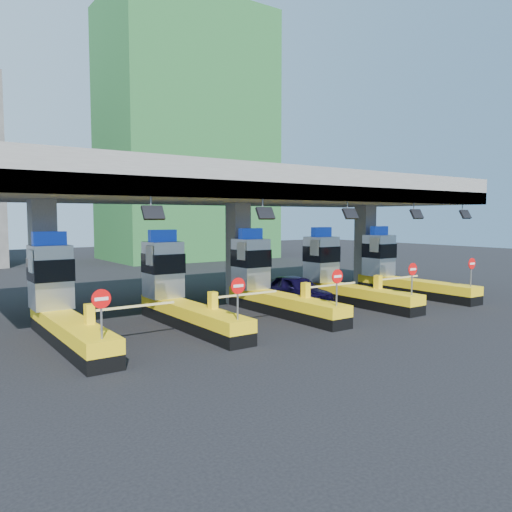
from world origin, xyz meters
TOP-DOWN VIEW (x-y plane):
  - ground at (0.00, 0.00)m, footprint 120.00×120.00m
  - toll_canopy at (0.00, 2.87)m, footprint 28.00×12.09m
  - toll_lane_far_left at (-10.00, 0.28)m, footprint 4.43×8.00m
  - toll_lane_left at (-5.00, 0.28)m, footprint 4.43×8.00m
  - toll_lane_center at (0.00, 0.28)m, footprint 4.43×8.00m
  - toll_lane_right at (5.00, 0.28)m, footprint 4.43×8.00m
  - toll_lane_far_right at (10.00, 0.28)m, footprint 4.43×8.00m
  - bg_building_scaffold at (12.00, 32.00)m, footprint 18.00×12.00m
  - van at (2.53, 1.05)m, footprint 1.94×4.66m

SIDE VIEW (x-z plane):
  - ground at x=0.00m, z-range 0.00..0.00m
  - van at x=2.53m, z-range 0.00..1.58m
  - toll_lane_far_left at x=-10.00m, z-range -0.68..3.47m
  - toll_lane_left at x=-5.00m, z-range -0.68..3.47m
  - toll_lane_center at x=0.00m, z-range -0.68..3.47m
  - toll_lane_right at x=5.00m, z-range -0.68..3.47m
  - toll_lane_far_right at x=10.00m, z-range -0.68..3.47m
  - toll_canopy at x=0.00m, z-range 2.63..9.63m
  - bg_building_scaffold at x=12.00m, z-range 0.00..28.00m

